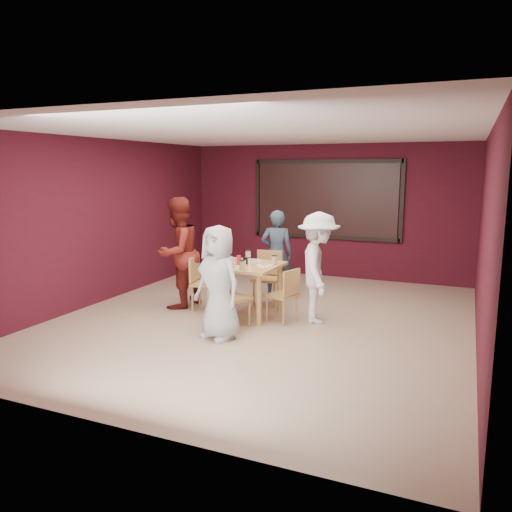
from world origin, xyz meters
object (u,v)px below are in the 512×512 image
at_px(diner_front, 219,283).
at_px(diner_back, 277,254).
at_px(chair_front, 229,295).
at_px(chair_back, 268,274).
at_px(dining_table, 245,271).
at_px(diner_right, 318,268).
at_px(chair_right, 285,292).
at_px(chair_left, 201,280).
at_px(diner_left, 178,253).

xyz_separation_m(diner_front, diner_back, (-0.09, 2.44, 0.01)).
xyz_separation_m(chair_front, chair_back, (0.02, 1.46, 0.01)).
height_order(dining_table, diner_back, diner_back).
bearing_deg(diner_right, diner_back, 25.02).
bearing_deg(chair_right, chair_front, -138.40).
height_order(chair_back, diner_right, diner_right).
relative_size(chair_front, chair_left, 1.01).
relative_size(chair_back, diner_front, 0.59).
bearing_deg(diner_front, chair_back, 110.60).
height_order(chair_right, diner_front, diner_front).
relative_size(diner_front, diner_back, 0.99).
xyz_separation_m(chair_front, diner_front, (0.07, -0.44, 0.28)).
height_order(diner_back, diner_left, diner_left).
height_order(chair_left, diner_back, diner_back).
distance_m(chair_front, diner_back, 2.02).
relative_size(dining_table, diner_back, 0.67).
xyz_separation_m(dining_table, diner_back, (0.03, 1.31, 0.07)).
height_order(chair_left, chair_right, chair_left).
bearing_deg(dining_table, diner_right, 6.26).
distance_m(chair_back, chair_right, 1.09).
relative_size(chair_back, diner_right, 0.55).
bearing_deg(chair_left, chair_right, -5.44).
relative_size(chair_front, diner_left, 0.48).
relative_size(dining_table, chair_right, 1.29).
relative_size(dining_table, chair_back, 1.16).
bearing_deg(chair_back, chair_front, -90.95).
bearing_deg(diner_left, diner_front, 57.29).
bearing_deg(chair_back, diner_left, -150.01).
distance_m(diner_front, diner_left, 1.78).
xyz_separation_m(diner_back, diner_left, (-1.26, -1.29, 0.13)).
bearing_deg(diner_back, chair_front, 74.08).
distance_m(chair_back, diner_left, 1.56).
bearing_deg(chair_back, diner_front, -88.62).
bearing_deg(diner_right, dining_table, 78.03).
relative_size(chair_right, diner_right, 0.49).
distance_m(chair_back, chair_left, 1.15).
xyz_separation_m(chair_right, diner_right, (0.43, 0.23, 0.37)).
height_order(dining_table, chair_left, dining_table).
relative_size(diner_back, diner_left, 0.86).
xyz_separation_m(chair_right, diner_back, (-0.68, 1.42, 0.32)).
xyz_separation_m(chair_back, diner_right, (1.07, -0.64, 0.32)).
relative_size(dining_table, diner_left, 0.58).
bearing_deg(chair_front, diner_front, -80.91).
distance_m(chair_front, diner_front, 0.52).
xyz_separation_m(chair_left, chair_right, (1.52, -0.14, -0.03)).
bearing_deg(diner_front, diner_right, 70.16).
bearing_deg(diner_back, diner_front, 75.61).
relative_size(diner_front, diner_right, 0.94).
bearing_deg(diner_back, chair_right, 99.12).
xyz_separation_m(chair_back, diner_front, (0.05, -1.90, 0.26)).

